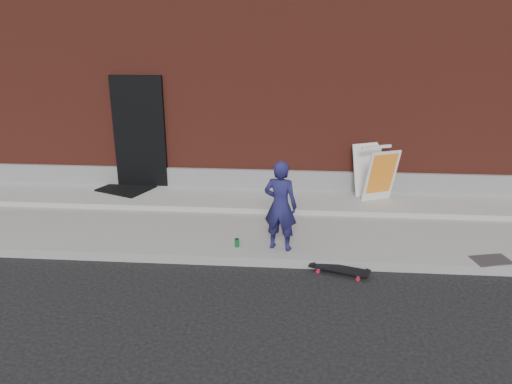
# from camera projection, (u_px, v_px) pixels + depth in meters

# --- Properties ---
(ground) EXTENTS (80.00, 80.00, 0.00)m
(ground) POSITION_uv_depth(u_px,v_px,m) (256.00, 267.00, 7.58)
(ground) COLOR black
(ground) RESTS_ON ground
(sidewalk) EXTENTS (20.00, 3.00, 0.15)m
(sidewalk) POSITION_uv_depth(u_px,v_px,m) (262.00, 224.00, 8.96)
(sidewalk) COLOR gray
(sidewalk) RESTS_ON ground
(apron) EXTENTS (20.00, 1.20, 0.10)m
(apron) POSITION_uv_depth(u_px,v_px,m) (266.00, 200.00, 9.77)
(apron) COLOR gray
(apron) RESTS_ON sidewalk
(building) EXTENTS (20.00, 8.10, 5.00)m
(building) POSITION_uv_depth(u_px,v_px,m) (277.00, 61.00, 13.34)
(building) COLOR maroon
(building) RESTS_ON ground
(child) EXTENTS (0.59, 0.47, 1.43)m
(child) POSITION_uv_depth(u_px,v_px,m) (280.00, 206.00, 7.62)
(child) COLOR #1D1B4D
(child) RESTS_ON sidewalk
(skateboard) EXTENTS (0.89, 0.47, 0.10)m
(skateboard) POSITION_uv_depth(u_px,v_px,m) (339.00, 269.00, 7.35)
(skateboard) COLOR red
(skateboard) RESTS_ON ground
(pizza_sign) EXTENTS (0.86, 0.92, 1.04)m
(pizza_sign) POSITION_uv_depth(u_px,v_px,m) (375.00, 172.00, 9.59)
(pizza_sign) COLOR silver
(pizza_sign) RESTS_ON apron
(soda_can) EXTENTS (0.08, 0.08, 0.13)m
(soda_can) POSITION_uv_depth(u_px,v_px,m) (237.00, 243.00, 7.88)
(soda_can) COLOR #1B8A3B
(soda_can) RESTS_ON sidewalk
(doormat) EXTENTS (1.21, 1.11, 0.03)m
(doormat) POSITION_uv_depth(u_px,v_px,m) (126.00, 188.00, 10.25)
(doormat) COLOR black
(doormat) RESTS_ON apron
(utility_plate) EXTENTS (0.61, 0.46, 0.02)m
(utility_plate) POSITION_uv_depth(u_px,v_px,m) (491.00, 260.00, 7.45)
(utility_plate) COLOR #57575C
(utility_plate) RESTS_ON sidewalk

